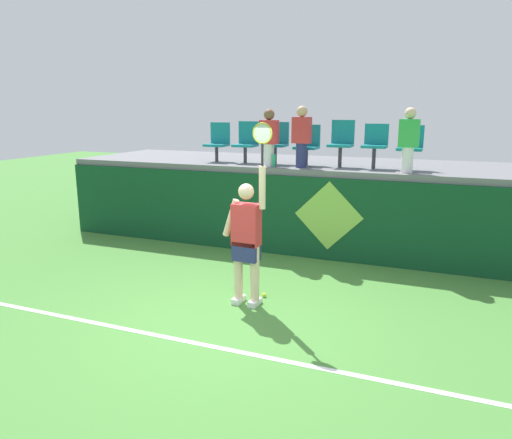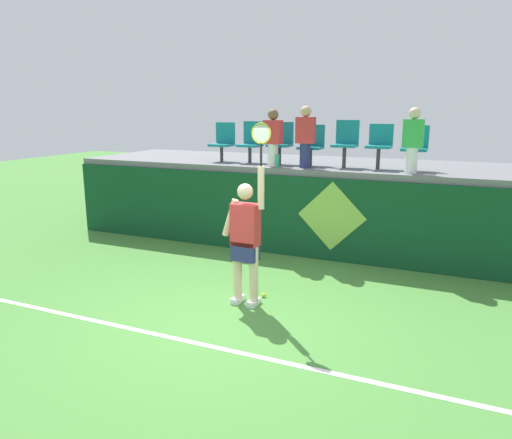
{
  "view_description": "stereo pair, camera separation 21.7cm",
  "coord_description": "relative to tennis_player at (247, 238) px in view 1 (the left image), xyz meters",
  "views": [
    {
      "loc": [
        2.59,
        -5.26,
        2.74
      ],
      "look_at": [
        0.03,
        1.13,
        1.15
      ],
      "focal_mm": 33.65,
      "sensor_mm": 36.0,
      "label": 1
    },
    {
      "loc": [
        2.79,
        -5.18,
        2.74
      ],
      "look_at": [
        0.03,
        1.13,
        1.15
      ],
      "focal_mm": 33.65,
      "sensor_mm": 36.0,
      "label": 2
    }
  ],
  "objects": [
    {
      "name": "tennis_player",
      "position": [
        0.0,
        0.0,
        0.0
      ],
      "size": [
        0.75,
        0.28,
        2.57
      ],
      "color": "white",
      "rests_on": "ground_plane"
    },
    {
      "name": "water_bottle",
      "position": [
        -0.58,
        2.72,
        0.79
      ],
      "size": [
        0.06,
        0.06,
        0.24
      ],
      "primitive_type": "cylinder",
      "color": "#26B272",
      "rests_on": "spectator_platform"
    },
    {
      "name": "stadium_chair_0",
      "position": [
        -2.02,
        3.24,
        1.1
      ],
      "size": [
        0.44,
        0.42,
        0.81
      ],
      "color": "#38383D",
      "rests_on": "spectator_platform"
    },
    {
      "name": "spectator_platform",
      "position": [
        -0.07,
        3.87,
        0.61
      ],
      "size": [
        10.23,
        2.76,
        0.12
      ],
      "primitive_type": "cube",
      "color": "slate",
      "rests_on": "court_back_wall"
    },
    {
      "name": "ground_plane",
      "position": [
        -0.07,
        -0.69,
        -0.98
      ],
      "size": [
        40.0,
        40.0,
        0.0
      ],
      "primitive_type": "plane",
      "color": "#478438"
    },
    {
      "name": "stadium_chair_5",
      "position": [
        1.23,
        3.23,
        1.14
      ],
      "size": [
        0.44,
        0.42,
        0.82
      ],
      "color": "#38383D",
      "rests_on": "spectator_platform"
    },
    {
      "name": "court_back_wall",
      "position": [
        -0.07,
        2.54,
        -0.22
      ],
      "size": [
        10.23,
        0.2,
        1.53
      ],
      "primitive_type": "cube",
      "color": "#0F4223",
      "rests_on": "ground_plane"
    },
    {
      "name": "stadium_chair_4",
      "position": [
        0.6,
        3.24,
        1.16
      ],
      "size": [
        0.44,
        0.42,
        0.88
      ],
      "color": "#38383D",
      "rests_on": "spectator_platform"
    },
    {
      "name": "tennis_ball",
      "position": [
        0.14,
        0.32,
        -0.95
      ],
      "size": [
        0.07,
        0.07,
        0.07
      ],
      "primitive_type": "sphere",
      "color": "#D1E533",
      "rests_on": "ground_plane"
    },
    {
      "name": "spectator_2",
      "position": [
        1.86,
        2.8,
        1.25
      ],
      "size": [
        0.34,
        0.2,
        1.12
      ],
      "color": "white",
      "rests_on": "spectator_platform"
    },
    {
      "name": "stadium_chair_1",
      "position": [
        -1.37,
        3.24,
        1.12
      ],
      "size": [
        0.44,
        0.42,
        0.84
      ],
      "color": "#38383D",
      "rests_on": "spectator_platform"
    },
    {
      "name": "spectator_0",
      "position": [
        -0.07,
        2.81,
        1.27
      ],
      "size": [
        0.34,
        0.2,
        1.15
      ],
      "color": "navy",
      "rests_on": "spectator_platform"
    },
    {
      "name": "stadium_chair_6",
      "position": [
        1.86,
        3.23,
        1.11
      ],
      "size": [
        0.44,
        0.42,
        0.8
      ],
      "color": "#38383D",
      "rests_on": "spectator_platform"
    },
    {
      "name": "court_baseline_stripe",
      "position": [
        -0.07,
        -1.34,
        -0.98
      ],
      "size": [
        9.2,
        0.08,
        0.01
      ],
      "primitive_type": "cube",
      "color": "white",
      "rests_on": "ground_plane"
    },
    {
      "name": "wall_signage_mount",
      "position": [
        0.59,
        2.43,
        -0.98
      ],
      "size": [
        1.27,
        0.01,
        1.48
      ],
      "color": "#0F4223",
      "rests_on": "ground_plane"
    },
    {
      "name": "stadium_chair_3",
      "position": [
        -0.07,
        3.24,
        1.09
      ],
      "size": [
        0.44,
        0.42,
        0.79
      ],
      "color": "#38383D",
      "rests_on": "spectator_platform"
    },
    {
      "name": "stadium_chair_2",
      "position": [
        -0.71,
        3.24,
        1.12
      ],
      "size": [
        0.44,
        0.42,
        0.83
      ],
      "color": "#38383D",
      "rests_on": "spectator_platform"
    },
    {
      "name": "spectator_1",
      "position": [
        -0.71,
        2.8,
        1.24
      ],
      "size": [
        0.34,
        0.21,
        1.09
      ],
      "color": "white",
      "rests_on": "spectator_platform"
    }
  ]
}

